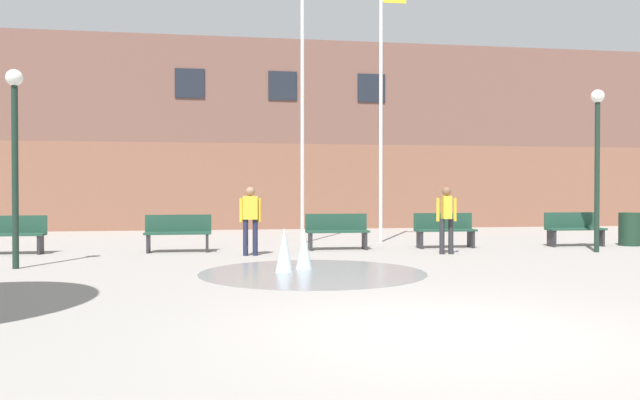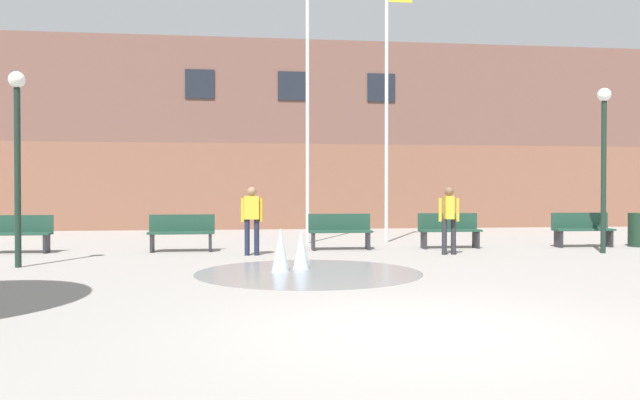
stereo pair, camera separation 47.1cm
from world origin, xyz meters
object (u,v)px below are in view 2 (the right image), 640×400
Objects in this scene: park_bench_far_left at (17,233)px; flagpole_right at (388,99)px; trash_can at (639,230)px; adult_watching at (449,215)px; park_bench_center at (449,230)px; park_bench_left_of_flagpoles at (182,232)px; lamp_post_right_lane at (604,146)px; park_bench_near_trashcan at (582,229)px; lamp_post_left_lane at (17,139)px; adult_near_bench at (252,215)px; flagpole_left at (308,83)px; park_bench_under_left_flagpole at (340,231)px.

flagpole_right is (9.56, 1.99, 3.67)m from park_bench_far_left.
adult_watching is at bearing -166.48° from trash_can.
park_bench_center is 4.36m from flagpole_right.
park_bench_left_of_flagpoles is at bearing -159.75° from flagpole_right.
park_bench_near_trashcan is at bearing 76.67° from lamp_post_right_lane.
flagpole_right is 9.98m from lamp_post_left_lane.
adult_near_bench is (1.71, -1.13, 0.45)m from park_bench_left_of_flagpoles.
park_bench_left_of_flagpoles is 1.00× the size of park_bench_center.
park_bench_far_left is 1.00× the size of park_bench_center.
park_bench_center is 3.64m from park_bench_near_trashcan.
flagpole_right is at bearing 156.28° from park_bench_near_trashcan.
park_bench_center is at bearing 152.77° from lamp_post_right_lane.
flagpole_left is 2.34m from flagpole_right.
flagpole_right is (-0.64, 3.60, 3.22)m from adult_watching.
park_bench_left_of_flagpoles is at bearing -1.42° from park_bench_far_left.
adult_near_bench is at bearing -174.47° from trash_can.
park_bench_near_trashcan is 1.78× the size of trash_can.
lamp_post_right_lane reaches higher than park_bench_center.
park_bench_far_left is at bearing 90.26° from adult_watching.
adult_near_bench is 5.13m from lamp_post_left_lane.
lamp_post_right_lane is at bearing -14.83° from park_bench_under_left_flagpole.
park_bench_under_left_flagpole is 1.01× the size of adult_near_bench.
adult_watching is (-4.17, -1.48, 0.45)m from park_bench_near_trashcan.
flagpole_left is at bearing 180.00° from flagpole_right.
lamp_post_right_lane is at bearing 5.30° from lamp_post_left_lane.
lamp_post_left_lane is at bearing -174.70° from lamp_post_right_lane.
park_bench_under_left_flagpole is 2.83m from adult_watching.
adult_watching is at bearing -32.76° from park_bench_under_left_flagpole.
flagpole_left is at bearing 149.70° from park_bench_center.
trash_can is (12.05, -0.12, -0.03)m from park_bench_left_of_flagpoles.
park_bench_far_left and park_bench_under_left_flagpole have the same top height.
park_bench_near_trashcan is at bearing -23.72° from flagpole_right.
flagpole_right reaches higher than lamp_post_right_lane.
park_bench_under_left_flagpole is at bearing 66.42° from adult_watching.
flagpole_left is 2.25× the size of lamp_post_left_lane.
park_bench_left_of_flagpoles is at bearing 170.89° from lamp_post_right_lane.
lamp_post_right_lane is (3.26, -1.68, 2.10)m from park_bench_center.
flagpole_left is (-7.12, 2.11, 4.08)m from park_bench_near_trashcan.
flagpole_left is 9.86m from trash_can.
adult_watching is 5.90m from flagpole_left.
park_bench_center is 0.20× the size of flagpole_right.
flagpole_right is (3.96, 3.22, 3.22)m from adult_near_bench.
park_bench_under_left_flagpole is 8.09m from trash_can.
park_bench_near_trashcan is 13.79m from lamp_post_left_lane.
adult_near_bench is at bearing -140.90° from flagpole_right.
park_bench_under_left_flagpole is (3.96, 0.01, 0.00)m from park_bench_left_of_flagpoles.
lamp_post_left_lane is 13.02m from lamp_post_right_lane.
park_bench_near_trashcan is at bearing -0.26° from park_bench_under_left_flagpole.
park_bench_center is at bearing -60.02° from flagpole_right.
trash_can is at bearing -67.29° from adult_watching.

